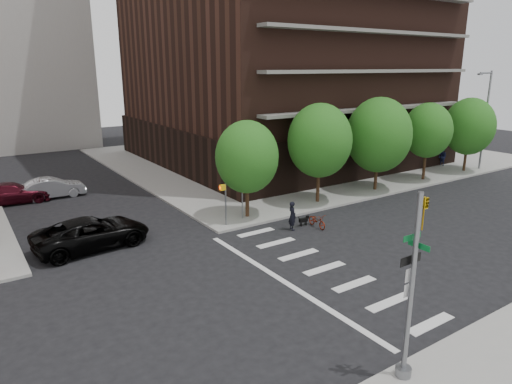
# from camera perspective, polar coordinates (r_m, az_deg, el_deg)

# --- Properties ---
(ground) EXTENTS (120.00, 120.00, 0.00)m
(ground) POSITION_cam_1_polar(r_m,az_deg,el_deg) (21.08, 2.37, -11.45)
(ground) COLOR black
(ground) RESTS_ON ground
(sidewalk_ne) EXTENTS (39.00, 33.00, 0.15)m
(sidewalk_ne) POSITION_cam_1_polar(r_m,az_deg,el_deg) (50.83, 5.41, 4.67)
(sidewalk_ne) COLOR gray
(sidewalk_ne) RESTS_ON ground
(crosswalk) EXTENTS (3.85, 13.00, 0.01)m
(crosswalk) POSITION_cam_1_polar(r_m,az_deg,el_deg) (22.32, 7.02, -9.93)
(crosswalk) COLOR silver
(crosswalk) RESTS_ON ground
(tree_a) EXTENTS (4.00, 4.00, 5.90)m
(tree_a) POSITION_cam_1_polar(r_m,az_deg,el_deg) (28.60, -1.13, 4.39)
(tree_a) COLOR #301E11
(tree_a) RESTS_ON sidewalk_ne
(tree_b) EXTENTS (4.50, 4.50, 6.65)m
(tree_b) POSITION_cam_1_polar(r_m,az_deg,el_deg) (32.11, 7.96, 6.37)
(tree_b) COLOR #301E11
(tree_b) RESTS_ON sidewalk_ne
(tree_c) EXTENTS (5.00, 5.00, 6.80)m
(tree_c) POSITION_cam_1_polar(r_m,az_deg,el_deg) (36.36, 15.10, 6.89)
(tree_c) COLOR #301E11
(tree_c) RESTS_ON sidewalk_ne
(tree_d) EXTENTS (4.00, 4.00, 6.20)m
(tree_d) POSITION_cam_1_polar(r_m,az_deg,el_deg) (41.05, 20.68, 7.21)
(tree_d) COLOR #301E11
(tree_d) RESTS_ON sidewalk_ne
(tree_e) EXTENTS (4.50, 4.50, 6.35)m
(tree_e) POSITION_cam_1_polar(r_m,az_deg,el_deg) (46.05, 25.09, 7.43)
(tree_e) COLOR #301E11
(tree_e) RESTS_ON sidewalk_ne
(traffic_signal) EXTENTS (0.90, 0.75, 6.00)m
(traffic_signal) POSITION_cam_1_polar(r_m,az_deg,el_deg) (14.81, 18.75, -12.92)
(traffic_signal) COLOR slate
(traffic_signal) RESTS_ON sidewalk_s
(pedestrian_signal) EXTENTS (2.18, 0.67, 2.60)m
(pedestrian_signal) POSITION_cam_1_polar(r_m,az_deg,el_deg) (27.78, -3.38, -0.62)
(pedestrian_signal) COLOR slate
(pedestrian_signal) RESTS_ON sidewalk_ne
(streetlamp) EXTENTS (2.14, 0.22, 9.00)m
(streetlamp) POSITION_cam_1_polar(r_m,az_deg,el_deg) (47.35, 26.72, 8.70)
(streetlamp) COLOR slate
(streetlamp) RESTS_ON sidewalk_ne
(parked_car_black) EXTENTS (3.38, 6.34, 1.69)m
(parked_car_black) POSITION_cam_1_polar(r_m,az_deg,el_deg) (26.22, -19.82, -4.85)
(parked_car_black) COLOR black
(parked_car_black) RESTS_ON ground
(parked_car_maroon) EXTENTS (2.43, 5.32, 1.51)m
(parked_car_maroon) POSITION_cam_1_polar(r_m,az_deg,el_deg) (37.04, -28.22, -0.13)
(parked_car_maroon) COLOR #3F0B15
(parked_car_maroon) RESTS_ON ground
(parked_car_silver) EXTENTS (1.65, 4.64, 1.52)m
(parked_car_silver) POSITION_cam_1_polar(r_m,az_deg,el_deg) (37.28, -24.12, 0.48)
(parked_car_silver) COLOR #B4B6BC
(parked_car_silver) RESTS_ON ground
(scooter) EXTENTS (0.71, 1.68, 0.86)m
(scooter) POSITION_cam_1_polar(r_m,az_deg,el_deg) (28.13, 7.64, -3.57)
(scooter) COLOR maroon
(scooter) RESTS_ON ground
(dog_walker) EXTENTS (0.71, 0.53, 1.77)m
(dog_walker) POSITION_cam_1_polar(r_m,az_deg,el_deg) (27.41, 4.56, -2.98)
(dog_walker) COLOR black
(dog_walker) RESTS_ON ground
(dog) EXTENTS (0.70, 0.22, 0.59)m
(dog) POSITION_cam_1_polar(r_m,az_deg,el_deg) (28.36, 6.00, -3.48)
(dog) COLOR black
(dog) RESTS_ON ground
(pedestrian_far) EXTENTS (0.96, 0.81, 1.76)m
(pedestrian_far) POSITION_cam_1_polar(r_m,az_deg,el_deg) (48.01, 22.26, 4.10)
(pedestrian_far) COLOR navy
(pedestrian_far) RESTS_ON sidewalk_ne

